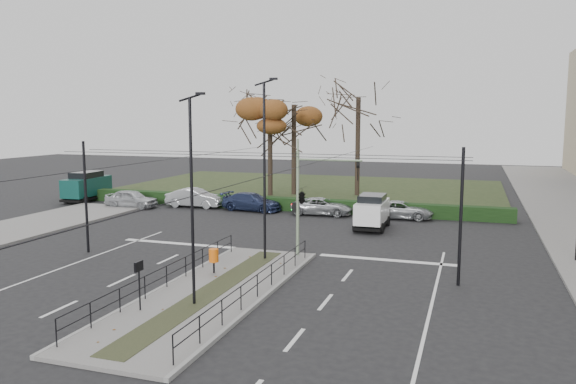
{
  "coord_description": "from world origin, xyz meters",
  "views": [
    {
      "loc": [
        10.05,
        -22.74,
        7.21
      ],
      "look_at": [
        0.62,
        5.55,
        3.27
      ],
      "focal_mm": 35.0,
      "sensor_mm": 36.0,
      "label": 1
    }
  ],
  "objects_px": {
    "parked_car_second": "(195,198)",
    "parked_car_fifth": "(401,210)",
    "litter_bin": "(214,256)",
    "streetlamp_median_near": "(192,199)",
    "bare_tree_center": "(358,105)",
    "parked_car_third": "(252,202)",
    "rust_tree": "(294,105)",
    "traffic_light": "(304,195)",
    "parked_car_first": "(131,199)",
    "parked_car_fourth": "(322,206)",
    "streetlamp_median_far": "(265,169)",
    "bare_tree_near": "(270,110)",
    "white_van": "(372,211)",
    "green_van": "(87,186)",
    "info_panel": "(139,272)"
  },
  "relations": [
    {
      "from": "streetlamp_median_near",
      "to": "white_van",
      "type": "height_order",
      "value": "streetlamp_median_near"
    },
    {
      "from": "traffic_light",
      "to": "streetlamp_median_near",
      "type": "relative_size",
      "value": 0.67
    },
    {
      "from": "streetlamp_median_near",
      "to": "parked_car_fourth",
      "type": "xyz_separation_m",
      "value": [
        -0.73,
        21.65,
        -3.57
      ]
    },
    {
      "from": "litter_bin",
      "to": "rust_tree",
      "type": "height_order",
      "value": "rust_tree"
    },
    {
      "from": "parked_car_first",
      "to": "parked_car_fifth",
      "type": "distance_m",
      "value": 21.45
    },
    {
      "from": "green_van",
      "to": "parked_car_fifth",
      "type": "xyz_separation_m",
      "value": [
        27.27,
        -0.19,
        -0.7
      ]
    },
    {
      "from": "parked_car_first",
      "to": "parked_car_fourth",
      "type": "distance_m",
      "value": 15.63
    },
    {
      "from": "streetlamp_median_far",
      "to": "parked_car_second",
      "type": "distance_m",
      "value": 18.99
    },
    {
      "from": "parked_car_first",
      "to": "bare_tree_near",
      "type": "height_order",
      "value": "bare_tree_near"
    },
    {
      "from": "parked_car_second",
      "to": "parked_car_fifth",
      "type": "bearing_deg",
      "value": -92.63
    },
    {
      "from": "parked_car_first",
      "to": "rust_tree",
      "type": "relative_size",
      "value": 0.39
    },
    {
      "from": "streetlamp_median_near",
      "to": "white_van",
      "type": "relative_size",
      "value": 1.93
    },
    {
      "from": "parked_car_third",
      "to": "rust_tree",
      "type": "height_order",
      "value": "rust_tree"
    },
    {
      "from": "traffic_light",
      "to": "bare_tree_near",
      "type": "bearing_deg",
      "value": 114.44
    },
    {
      "from": "streetlamp_median_near",
      "to": "bare_tree_center",
      "type": "xyz_separation_m",
      "value": [
        -0.31,
        32.6,
        4.21
      ]
    },
    {
      "from": "streetlamp_median_far",
      "to": "white_van",
      "type": "xyz_separation_m",
      "value": [
        3.64,
        10.14,
        -3.53
      ]
    },
    {
      "from": "traffic_light",
      "to": "white_van",
      "type": "distance_m",
      "value": 9.3
    },
    {
      "from": "streetlamp_median_far",
      "to": "bare_tree_center",
      "type": "relative_size",
      "value": 0.75
    },
    {
      "from": "white_van",
      "to": "bare_tree_near",
      "type": "bearing_deg",
      "value": 133.22
    },
    {
      "from": "parked_car_third",
      "to": "bare_tree_center",
      "type": "relative_size",
      "value": 0.41
    },
    {
      "from": "traffic_light",
      "to": "parked_car_first",
      "type": "height_order",
      "value": "traffic_light"
    },
    {
      "from": "traffic_light",
      "to": "white_van",
      "type": "height_order",
      "value": "traffic_light"
    },
    {
      "from": "litter_bin",
      "to": "rust_tree",
      "type": "xyz_separation_m",
      "value": [
        -4.86,
        27.1,
        7.48
      ]
    },
    {
      "from": "parked_car_first",
      "to": "green_van",
      "type": "bearing_deg",
      "value": 69.13
    },
    {
      "from": "traffic_light",
      "to": "green_van",
      "type": "bearing_deg",
      "value": 150.67
    },
    {
      "from": "streetlamp_median_near",
      "to": "green_van",
      "type": "bearing_deg",
      "value": 135.08
    },
    {
      "from": "bare_tree_center",
      "to": "streetlamp_median_far",
      "type": "bearing_deg",
      "value": -89.07
    },
    {
      "from": "traffic_light",
      "to": "green_van",
      "type": "relative_size",
      "value": 1.02
    },
    {
      "from": "parked_car_first",
      "to": "bare_tree_near",
      "type": "relative_size",
      "value": 0.38
    },
    {
      "from": "info_panel",
      "to": "parked_car_first",
      "type": "bearing_deg",
      "value": 124.58
    },
    {
      "from": "parked_car_second",
      "to": "parked_car_fifth",
      "type": "relative_size",
      "value": 1.02
    },
    {
      "from": "parked_car_fifth",
      "to": "parked_car_second",
      "type": "bearing_deg",
      "value": 88.5
    },
    {
      "from": "green_van",
      "to": "white_van",
      "type": "bearing_deg",
      "value": -10.05
    },
    {
      "from": "green_van",
      "to": "rust_tree",
      "type": "bearing_deg",
      "value": 29.61
    },
    {
      "from": "parked_car_first",
      "to": "parked_car_third",
      "type": "height_order",
      "value": "parked_car_first"
    },
    {
      "from": "white_van",
      "to": "bare_tree_center",
      "type": "bearing_deg",
      "value": 105.03
    },
    {
      "from": "parked_car_first",
      "to": "bare_tree_center",
      "type": "bearing_deg",
      "value": -53.3
    },
    {
      "from": "streetlamp_median_near",
      "to": "parked_car_first",
      "type": "relative_size",
      "value": 1.86
    },
    {
      "from": "streetlamp_median_far",
      "to": "rust_tree",
      "type": "distance_m",
      "value": 24.94
    },
    {
      "from": "green_van",
      "to": "parked_car_third",
      "type": "bearing_deg",
      "value": -1.42
    },
    {
      "from": "parked_car_first",
      "to": "parked_car_fourth",
      "type": "height_order",
      "value": "parked_car_first"
    },
    {
      "from": "traffic_light",
      "to": "parked_car_third",
      "type": "bearing_deg",
      "value": 122.1
    },
    {
      "from": "litter_bin",
      "to": "streetlamp_median_near",
      "type": "distance_m",
      "value": 5.43
    },
    {
      "from": "traffic_light",
      "to": "bare_tree_near",
      "type": "distance_m",
      "value": 23.82
    },
    {
      "from": "rust_tree",
      "to": "parked_car_first",
      "type": "bearing_deg",
      "value": -132.27
    },
    {
      "from": "streetlamp_median_far",
      "to": "bare_tree_near",
      "type": "height_order",
      "value": "bare_tree_near"
    },
    {
      "from": "green_van",
      "to": "bare_tree_center",
      "type": "xyz_separation_m",
      "value": [
        21.87,
        10.48,
        7.09
      ]
    },
    {
      "from": "litter_bin",
      "to": "parked_car_fifth",
      "type": "distance_m",
      "value": 18.84
    },
    {
      "from": "green_van",
      "to": "rust_tree",
      "type": "distance_m",
      "value": 19.84
    },
    {
      "from": "parked_car_second",
      "to": "traffic_light",
      "type": "bearing_deg",
      "value": -137.72
    }
  ]
}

